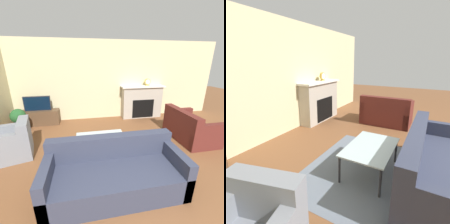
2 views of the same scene
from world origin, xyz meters
TOP-DOWN VIEW (x-y plane):
  - wall_back at (0.00, 4.37)m, footprint 8.76×0.06m
  - area_rug at (-0.26, 1.98)m, footprint 2.25×1.89m
  - fireplace at (1.52, 4.16)m, footprint 1.57×0.43m
  - couch_sectional at (-0.15, 1.02)m, footprint 2.15×0.90m
  - couch_loveseat at (2.18, 2.31)m, footprint 0.86×1.34m
  - coffee_table at (-0.26, 1.94)m, footprint 1.05×0.69m
  - mantel_clock at (1.70, 4.16)m, footprint 0.21×0.07m

SIDE VIEW (x-z plane):
  - area_rug at x=-0.26m, z-range 0.00..0.00m
  - couch_sectional at x=-0.15m, z-range -0.12..0.70m
  - couch_loveseat at x=2.18m, z-range -0.12..0.70m
  - coffee_table at x=-0.26m, z-range 0.19..0.64m
  - fireplace at x=1.52m, z-range 0.03..1.21m
  - mantel_clock at x=1.70m, z-range 1.19..1.43m
  - wall_back at x=0.00m, z-range 0.00..2.70m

